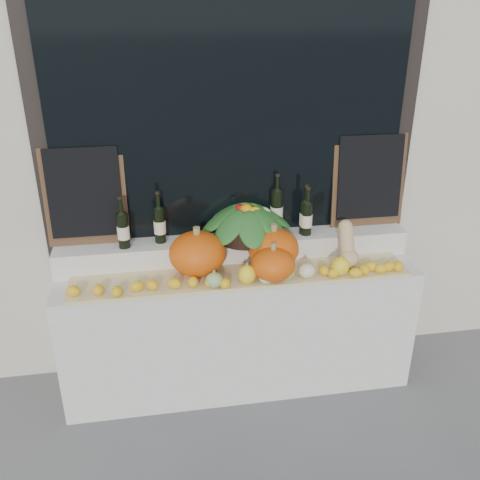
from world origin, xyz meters
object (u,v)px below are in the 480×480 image
Objects in this scene: pumpkin_left at (197,253)px; wine_bottle_tall at (277,210)px; butternut_squash at (347,248)px; pumpkin_right at (273,248)px; produce_bowl at (246,221)px.

pumpkin_left is 0.88× the size of wine_bottle_tall.
pumpkin_left is 0.94m from butternut_squash.
produce_bowl is (-0.14, 0.18, 0.12)m from pumpkin_right.
wine_bottle_tall is (0.07, 0.25, 0.16)m from pumpkin_right.
wine_bottle_tall is at bearing 73.58° from pumpkin_right.
produce_bowl is 0.23m from wine_bottle_tall.
produce_bowl is (0.34, 0.19, 0.11)m from pumpkin_left.
butternut_squash reaches higher than pumpkin_right.
produce_bowl reaches higher than pumpkin_left.
wine_bottle_tall is at bearing 24.83° from pumpkin_left.
pumpkin_right is at bearing -52.10° from produce_bowl.
pumpkin_left is at bearing -150.82° from produce_bowl.
pumpkin_right is 0.30m from wine_bottle_tall.
butternut_squash is at bearing -7.36° from pumpkin_right.
wine_bottle_tall is at bearing 141.76° from butternut_squash.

